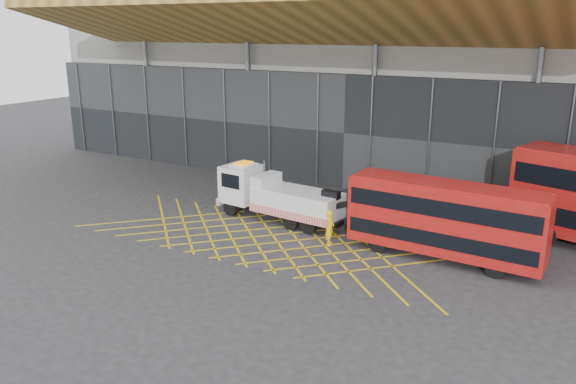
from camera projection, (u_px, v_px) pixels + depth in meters
The scene contains 6 objects.
ground_plane at pixel (229, 232), 31.58m from camera, with size 120.00×120.00×0.00m, color #28282B.
road_markings at pixel (265, 240), 30.46m from camera, with size 21.56×7.16×0.01m.
construction_building at pixel (381, 55), 43.55m from camera, with size 55.00×23.97×18.00m.
recovery_truck at pixel (275, 196), 33.20m from camera, with size 9.40×3.02×3.26m.
bus_towed at pixel (445, 218), 27.41m from camera, with size 9.63×2.74×3.87m.
worker at pixel (330, 228), 29.51m from camera, with size 0.69×0.46×1.90m, color yellow.
Camera 1 is at (17.34, -24.27, 11.12)m, focal length 35.00 mm.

